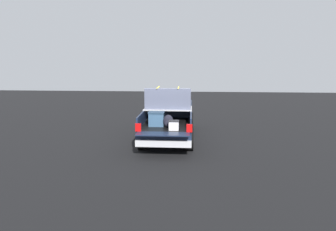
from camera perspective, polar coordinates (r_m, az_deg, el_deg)
The scene contains 3 objects.
ground_plane at distance 13.65m, azimuth 0.19°, elevation -4.11°, with size 40.00×40.00×0.00m, color black.
pickup_truck at distance 13.82m, azimuth 0.29°, elevation 0.22°, with size 6.05×2.06×2.23m.
trash_can at distance 17.81m, azimuth 1.85°, elevation 0.86°, with size 0.60×0.60×0.98m.
Camera 1 is at (-13.20, -0.93, 3.34)m, focal length 33.96 mm.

